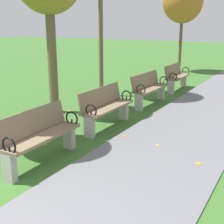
% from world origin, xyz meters
% --- Properties ---
extents(park_bench_2, '(0.51, 1.61, 0.90)m').
position_xyz_m(park_bench_2, '(-0.50, 2.43, 0.49)').
color(park_bench_2, '#7A664C').
rests_on(park_bench_2, ground).
extents(park_bench_3, '(0.48, 1.60, 0.90)m').
position_xyz_m(park_bench_3, '(-0.50, 4.57, 0.49)').
color(park_bench_3, '#7A664C').
rests_on(park_bench_3, ground).
extents(park_bench_4, '(0.53, 1.62, 0.90)m').
position_xyz_m(park_bench_4, '(-0.50, 6.99, 0.49)').
color(park_bench_4, '#7A664C').
rests_on(park_bench_4, ground).
extents(park_bench_5, '(0.52, 1.61, 0.90)m').
position_xyz_m(park_bench_5, '(-0.50, 9.36, 0.49)').
color(park_bench_5, '#7A664C').
rests_on(park_bench_5, ground).
extents(tree_4, '(1.85, 1.85, 4.29)m').
position_xyz_m(tree_4, '(-1.81, 13.65, 3.26)').
color(tree_4, brown).
rests_on(tree_4, ground).
extents(scattered_leaves, '(4.18, 12.27, 0.02)m').
position_xyz_m(scattered_leaves, '(-0.70, 3.61, 0.01)').
color(scattered_leaves, brown).
rests_on(scattered_leaves, ground).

